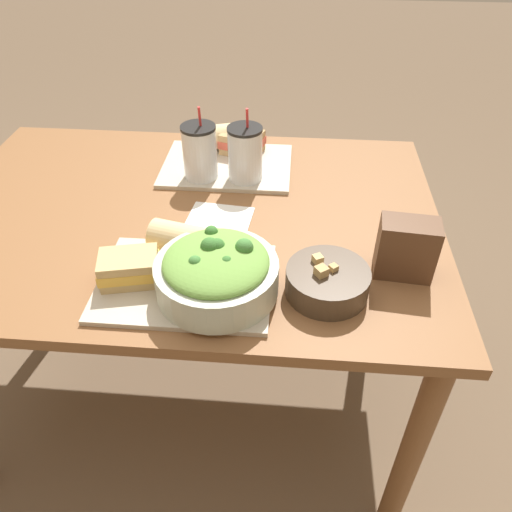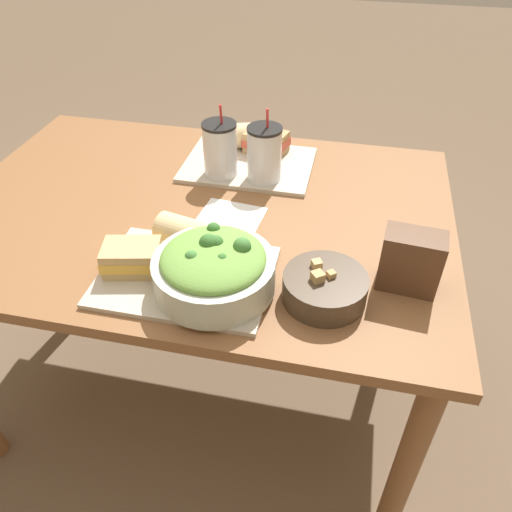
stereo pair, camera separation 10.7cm
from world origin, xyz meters
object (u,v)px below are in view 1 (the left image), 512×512
baguette_near (180,239)px  drink_cup_red (245,155)px  sandwich_near (129,268)px  drink_cup_dark (200,153)px  chip_bag (406,248)px  soup_bowl (327,281)px  salad_bowl (217,271)px  sandwich_far (242,142)px  baguette_far (216,137)px  napkin_folded (220,217)px

baguette_near → drink_cup_red: 0.37m
sandwich_near → drink_cup_dark: bearing=67.6°
baguette_near → chip_bag: chip_bag is taller
soup_bowl → sandwich_near: (-0.42, -0.01, 0.01)m
salad_bowl → chip_bag: (0.40, 0.10, 0.00)m
salad_bowl → baguette_near: salad_bowl is taller
sandwich_far → drink_cup_red: 0.16m
salad_bowl → baguette_far: size_ratio=1.88×
soup_bowl → sandwich_far: size_ratio=1.23×
sandwich_near → drink_cup_red: 0.50m
salad_bowl → sandwich_far: (-0.01, 0.62, -0.02)m
soup_bowl → drink_cup_dark: drink_cup_dark is taller
soup_bowl → napkin_folded: soup_bowl is taller
salad_bowl → soup_bowl: salad_bowl is taller
salad_bowl → baguette_far: 0.65m
sandwich_near → napkin_folded: 0.31m
baguette_far → chip_bag: 0.73m
baguette_near → baguette_far: size_ratio=1.04×
soup_bowl → drink_cup_dark: (-0.35, 0.44, 0.05)m
sandwich_near → chip_bag: (0.59, 0.09, 0.02)m
baguette_far → salad_bowl: bearing=171.2°
baguette_near → salad_bowl: bearing=-125.6°
baguette_near → sandwich_far: 0.51m
chip_bag → salad_bowl: bearing=-159.8°
salad_bowl → chip_bag: chip_bag is taller
drink_cup_red → napkin_folded: size_ratio=1.21×
baguette_far → napkin_folded: size_ratio=0.79×
baguette_near → baguette_far: same height
salad_bowl → drink_cup_red: size_ratio=1.23×
salad_bowl → napkin_folded: 0.29m
baguette_far → napkin_folded: baguette_far is taller
drink_cup_red → napkin_folded: drink_cup_red is taller
baguette_near → sandwich_far: baguette_near is taller
salad_bowl → baguette_far: salad_bowl is taller
soup_bowl → baguette_far: 0.70m
baguette_near → napkin_folded: baguette_near is taller
baguette_near → drink_cup_red: (0.12, 0.35, 0.03)m
baguette_far → drink_cup_dark: drink_cup_dark is taller
sandwich_far → baguette_far: size_ratio=1.05×
sandwich_far → baguette_far: (-0.08, 0.02, 0.01)m
napkin_folded → baguette_near: bearing=-112.3°
sandwich_far → salad_bowl: bearing=-72.9°
baguette_near → sandwich_far: (0.09, 0.50, -0.01)m
drink_cup_dark → chip_bag: drink_cup_dark is taller
soup_bowl → napkin_folded: bearing=136.0°
drink_cup_dark → napkin_folded: drink_cup_dark is taller
soup_bowl → sandwich_far: soup_bowl is taller
baguette_far → drink_cup_red: drink_cup_red is taller
sandwich_near → baguette_far: bearing=68.6°
baguette_near → napkin_folded: (0.07, 0.16, -0.05)m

